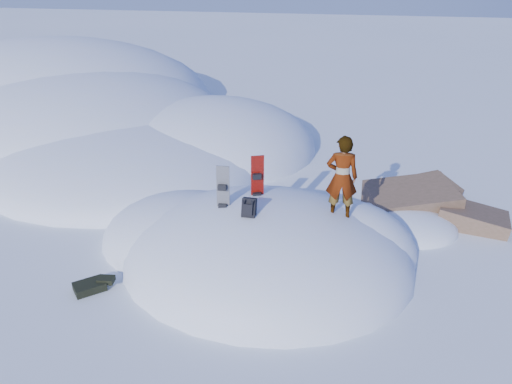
% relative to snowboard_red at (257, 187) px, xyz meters
% --- Properties ---
extents(ground, '(120.00, 120.00, 0.00)m').
position_rel_snowboard_red_xyz_m(ground, '(0.35, -0.64, -1.65)').
color(ground, white).
rests_on(ground, ground).
extents(snow_mound, '(8.00, 6.00, 3.00)m').
position_rel_snowboard_red_xyz_m(snow_mound, '(0.18, -0.40, -1.65)').
color(snow_mound, silver).
rests_on(snow_mound, ground).
extents(snow_ridge, '(21.50, 18.50, 6.40)m').
position_rel_snowboard_red_xyz_m(snow_ridge, '(-10.08, 9.21, -1.65)').
color(snow_ridge, silver).
rests_on(snow_ridge, ground).
extents(rock_outcrop, '(4.68, 4.41, 1.68)m').
position_rel_snowboard_red_xyz_m(rock_outcrop, '(4.07, 2.37, -1.63)').
color(rock_outcrop, brown).
rests_on(rock_outcrop, ground).
extents(snowboard_red, '(0.31, 0.25, 1.68)m').
position_rel_snowboard_red_xyz_m(snowboard_red, '(0.00, 0.00, 0.00)').
color(snowboard_red, red).
rests_on(snowboard_red, snow_mound).
extents(snowboard_dark, '(0.31, 0.20, 1.61)m').
position_rel_snowboard_red_xyz_m(snowboard_dark, '(-0.67, -0.70, -0.03)').
color(snowboard_dark, black).
rests_on(snowboard_dark, snow_mound).
extents(backpack, '(0.31, 0.38, 0.51)m').
position_rel_snowboard_red_xyz_m(backpack, '(0.04, -1.11, 0.01)').
color(backpack, black).
rests_on(backpack, snow_mound).
extents(gear_pile, '(0.89, 0.78, 0.23)m').
position_rel_snowboard_red_xyz_m(gear_pile, '(-3.20, -2.53, -1.53)').
color(gear_pile, black).
rests_on(gear_pile, ground).
extents(person, '(0.75, 0.52, 1.96)m').
position_rel_snowboard_red_xyz_m(person, '(1.99, -0.31, 0.57)').
color(person, slate).
rests_on(person, snow_mound).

